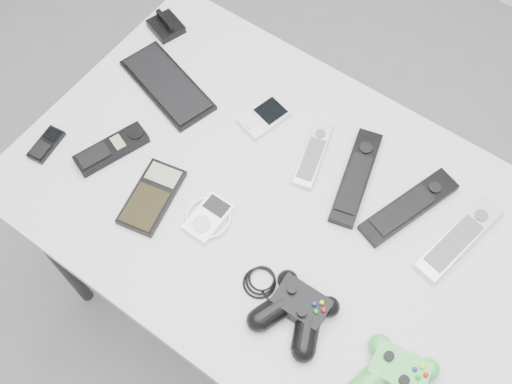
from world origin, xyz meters
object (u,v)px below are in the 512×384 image
Objects in this scene: calculator at (152,197)px; mp3_player at (208,217)px; desk at (282,218)px; pda at (264,117)px; remote_black_a at (356,177)px; remote_black_b at (409,207)px; pda_keyboard at (167,85)px; remote_silver_b at (459,238)px; cordless_handset at (111,149)px; controller_black at (297,310)px; remote_silver_a at (313,154)px; controller_green at (396,377)px; mobile_phone at (46,144)px.

calculator is 1.61× the size of mp3_player.
desk is 0.24m from pda.
remote_black_a is 0.13m from remote_black_b.
pda_keyboard is 0.76m from remote_silver_b.
cordless_handset is (-0.62, -0.27, 0.00)m from remote_black_b.
remote_black_a is at bearing 99.36° from controller_black.
pda_keyboard reaches higher than desk.
desk is 0.43m from pda_keyboard.
remote_black_b is 1.41× the size of calculator.
controller_black reaches higher than mp3_player.
remote_black_b is at bearing 38.76° from mp3_player.
remote_silver_a is 0.28m from mp3_player.
controller_black is (0.32, -0.34, 0.02)m from pda.
cordless_handset reaches higher than calculator.
remote_black_a is 1.44× the size of cordless_handset.
remote_black_a reaches higher than remote_silver_a.
cordless_handset is at bearing -149.35° from remote_silver_b.
mp3_player is (0.05, -0.28, 0.00)m from pda.
pda and calculator have the same top height.
desk is 4.66× the size of controller_black.
pda_keyboard is at bearing 111.13° from calculator.
remote_black_a is at bearing 122.56° from controller_green.
remote_silver_b is 2.22× the size of mp3_player.
cordless_handset reaches higher than remote_black_a.
controller_black is (0.16, -0.19, 0.09)m from desk.
remote_black_b is 2.61× the size of mobile_phone.
calculator is 0.62m from controller_green.
controller_black reaches higher than mobile_phone.
mp3_player is at bearing -138.46° from remote_silver_b.
mp3_player is at bearing -20.95° from pda_keyboard.
mp3_player is (0.13, 0.03, 0.00)m from calculator.
mobile_phone is 0.36× the size of controller_black.
pda is at bearing 157.79° from remote_silver_a.
remote_black_b is at bearing 20.24° from pda_keyboard.
remote_black_a reaches higher than pda.
mp3_player is at bearing -131.61° from desk.
cordless_handset is 0.77m from controller_green.
cordless_handset reaches higher than mp3_player.
remote_black_a is at bearing 47.65° from cordless_handset.
pda_keyboard is 0.84m from controller_green.
controller_black reaches higher than remote_black_a.
remote_black_a is at bearing 20.43° from mobile_phone.
remote_silver_a is 1.11× the size of controller_green.
pda is at bearing -162.56° from remote_black_b.
remote_silver_a is 0.37m from controller_black.
pda is 0.69× the size of controller_green.
remote_silver_b reaches higher than mp3_player.
calculator is (-0.34, -0.30, -0.00)m from remote_black_a.
calculator is (-0.59, -0.30, -0.00)m from remote_silver_b.
pda_keyboard is 0.31m from mobile_phone.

